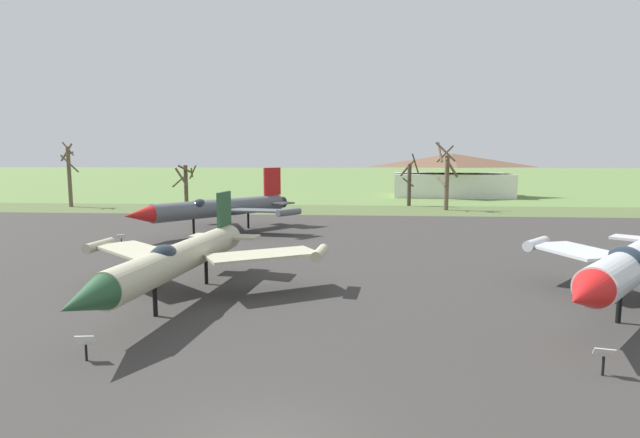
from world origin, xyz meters
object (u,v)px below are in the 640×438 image
object	(u,v)px
jet_fighter_rear_center	(637,261)
jet_fighter_front_right	(180,258)
info_placard_front_right	(86,345)
info_placard_rear_center	(604,357)
visitor_building	(451,175)
info_placard_front_left	(121,239)
jet_fighter_front_left	(219,207)

from	to	relation	value
jet_fighter_rear_center	jet_fighter_front_right	bearing A→B (deg)	-179.51
info_placard_front_right	info_placard_rear_center	size ratio (longest dim) A/B	0.98
jet_fighter_rear_center	visitor_building	bearing A→B (deg)	86.72
info_placard_front_right	jet_fighter_rear_center	distance (m)	22.35
info_placard_front_left	jet_fighter_front_right	bearing A→B (deg)	-54.73
jet_fighter_front_left	info_placard_front_right	size ratio (longest dim) A/B	15.29
info_placard_front_right	jet_fighter_front_left	bearing A→B (deg)	96.95
jet_fighter_rear_center	info_placard_rear_center	distance (m)	8.63
info_placard_front_right	jet_fighter_rear_center	bearing A→B (deg)	19.00
info_placard_rear_center	visitor_building	bearing A→B (deg)	83.39
visitor_building	jet_fighter_front_right	bearing A→B (deg)	-110.43
info_placard_front_left	info_placard_rear_center	distance (m)	32.13
jet_fighter_rear_center	info_placard_rear_center	size ratio (longest dim) A/B	14.57
jet_fighter_front_left	jet_fighter_front_right	bearing A→B (deg)	-79.06
jet_fighter_rear_center	info_placard_front_left	bearing A→B (deg)	156.46
info_placard_rear_center	visitor_building	distance (m)	72.30
info_placard_rear_center	visitor_building	world-z (taller)	visitor_building
jet_fighter_front_left	visitor_building	xyz separation A→B (m)	(28.21, 43.77, 1.31)
info_placard_front_left	visitor_building	world-z (taller)	visitor_building
info_placard_front_left	info_placard_front_right	size ratio (longest dim) A/B	1.10
jet_fighter_front_left	info_placard_front_right	distance (m)	28.39
visitor_building	jet_fighter_rear_center	bearing A→B (deg)	-93.28
info_placard_front_left	jet_fighter_front_right	world-z (taller)	jet_fighter_front_right
jet_fighter_rear_center	visitor_building	size ratio (longest dim) A/B	0.67
info_placard_front_left	visitor_building	xyz separation A→B (m)	(33.42, 51.70, 2.94)
jet_fighter_front_left	jet_fighter_front_right	size ratio (longest dim) A/B	0.93
jet_fighter_front_right	visitor_building	distance (m)	69.19
jet_fighter_front_right	info_placard_rear_center	world-z (taller)	jet_fighter_front_right
jet_fighter_front_left	visitor_building	size ratio (longest dim) A/B	0.68
jet_fighter_front_right	jet_fighter_rear_center	size ratio (longest dim) A/B	1.10
info_placard_front_left	jet_fighter_rear_center	xyz separation A→B (m)	(29.72, -12.95, 1.58)
info_placard_rear_center	info_placard_front_right	bearing A→B (deg)	-179.50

